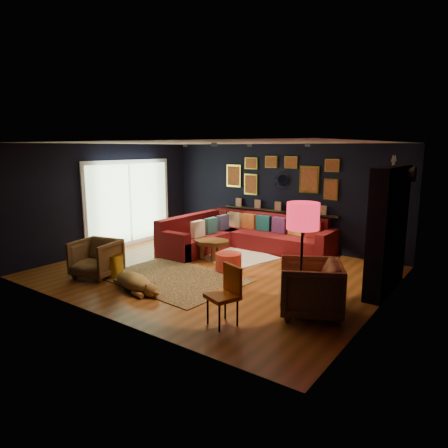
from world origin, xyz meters
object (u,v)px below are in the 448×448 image
Objects in this scene: floor_lamp at (303,221)px; armchair_right at (310,285)px; coffee_table at (212,244)px; armchair_left at (96,256)px; sectional at (239,237)px; pouf at (228,262)px; gold_stool at (114,266)px; orange_chair at (227,290)px; dog at (133,278)px.

armchair_right is at bearing 49.32° from floor_lamp.
armchair_right reaches higher than coffee_table.
armchair_left is (-1.12, -2.27, 0.04)m from coffee_table.
armchair_left is at bearing -116.25° from coffee_table.
sectional is 1.14m from coffee_table.
pouf is 2.29m from gold_stool.
sectional is 7.51× the size of gold_stool.
floor_lamp is (2.95, -1.64, 1.09)m from coffee_table.
orange_chair reaches higher than coffee_table.
sectional is 4.06m from armchair_right.
gold_stool is 3.99m from floor_lamp.
armchair_left is 0.39m from gold_stool.
floor_lamp reaches higher than gold_stool.
gold_stool is at bearing -168.34° from orange_chair.
sectional is at bearing 59.05° from armchair_left.
gold_stool is (0.30, 0.18, -0.18)m from armchair_left.
armchair_left is 3.35m from orange_chair.
gold_stool is at bearing 172.05° from dog.
pouf is 2.75m from floor_lamp.
armchair_right is 1.06× the size of orange_chair.
floor_lamp is at bearing 6.74° from gold_stool.
armchair_left is (-1.92, -1.80, 0.20)m from pouf.
floor_lamp is at bearing -43.20° from sectional.
dog is at bearing -165.58° from floor_lamp.
armchair_left is at bearing -107.37° from armchair_right.
armchair_right is 0.53× the size of floor_lamp.
armchair_right is at bearing -24.99° from pouf.
coffee_table is at bearing -144.07° from armchair_right.
armchair_right is (4.17, 0.75, 0.06)m from armchair_left.
floor_lamp is (4.06, 0.63, 1.06)m from armchair_left.
floor_lamp is 3.22m from dog.
orange_chair is at bearing -55.48° from pouf.
sectional is at bearing -158.51° from armchair_right.
armchair_right is 3.11m from dog.
coffee_table is 3.55m from floor_lamp.
armchair_left is at bearing -148.28° from gold_stool.
coffee_table is 0.59× the size of floor_lamp.
coffee_table is at bearing -89.28° from sectional.
pouf is 2.64m from armchair_left.
orange_chair is (1.42, -2.06, 0.31)m from pouf.
coffee_table and gold_stool have the same top height.
armchair_left is 0.88× the size of armchair_right.
armchair_right reaches higher than sectional.
armchair_right is (3.06, -2.66, 0.14)m from sectional.
armchair_right reaches higher than armchair_left.
coffee_table is at bearing 149.49° from pouf.
sectional is at bearing 101.62° from dog.
armchair_right is at bearing 70.57° from orange_chair.
floor_lamp is (-0.10, -0.12, 1.00)m from armchair_right.
armchair_left is 0.93× the size of orange_chair.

